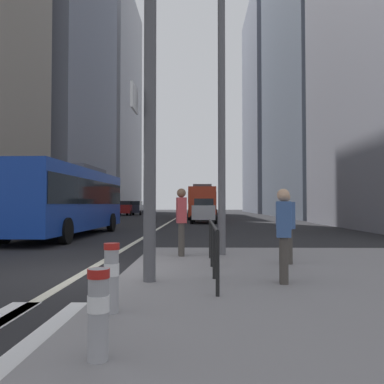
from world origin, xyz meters
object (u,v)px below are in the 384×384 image
at_px(city_bus_blue_oncoming, 68,197).
at_px(street_lamp_post, 221,66).
at_px(traffic_signal_gantry, 48,61).
at_px(bollard_left, 111,274).
at_px(city_bus_red_distant, 203,202).
at_px(car_oncoming_mid, 136,208).
at_px(car_receding_far, 211,207).
at_px(pedestrian_waiting, 284,231).
at_px(city_bus_red_receding, 203,201).
at_px(bollard_front, 98,309).
at_px(pedestrian_far, 286,224).
at_px(car_oncoming_far, 125,208).
at_px(pedestrian_walking, 181,218).
at_px(car_receding_near, 204,211).

distance_m(city_bus_blue_oncoming, street_lamp_post, 10.87).
height_order(traffic_signal_gantry, bollard_left, traffic_signal_gantry).
height_order(city_bus_red_distant, car_oncoming_mid, city_bus_red_distant).
distance_m(car_receding_far, pedestrian_waiting, 59.92).
distance_m(city_bus_red_receding, traffic_signal_gantry, 34.00).
xyz_separation_m(car_oncoming_mid, bollard_front, (8.08, -52.12, -0.39)).
relative_size(car_oncoming_mid, pedestrian_far, 2.56).
bearing_deg(car_oncoming_mid, city_bus_red_distant, 11.69).
distance_m(city_bus_red_distant, bollard_front, 54.12).
bearing_deg(city_bus_red_distant, bollard_front, -91.50).
distance_m(car_receding_far, bollard_left, 61.90).
bearing_deg(pedestrian_far, city_bus_red_receding, 93.00).
bearing_deg(pedestrian_waiting, street_lamp_post, 102.49).
distance_m(pedestrian_waiting, pedestrian_far, 2.29).
relative_size(city_bus_red_receding, street_lamp_post, 1.39).
bearing_deg(bollard_front, city_bus_blue_oncoming, 109.40).
distance_m(car_oncoming_far, traffic_signal_gantry, 47.00).
relative_size(city_bus_red_receding, car_oncoming_far, 2.70).
relative_size(city_bus_red_distant, pedestrian_walking, 6.27).
bearing_deg(car_receding_far, city_bus_red_receding, -93.60).
xyz_separation_m(city_bus_blue_oncoming, car_oncoming_far, (-3.81, 34.83, -0.85)).
distance_m(car_receding_far, pedestrian_walking, 56.41).
distance_m(city_bus_red_receding, pedestrian_walking, 30.36).
bearing_deg(city_bus_blue_oncoming, car_oncoming_mid, 94.29).
bearing_deg(pedestrian_waiting, car_receding_far, 89.52).
height_order(traffic_signal_gantry, pedestrian_walking, traffic_signal_gantry).
bearing_deg(street_lamp_post, car_oncoming_mid, 102.03).
distance_m(city_bus_red_distant, car_oncoming_mid, 9.73).
bearing_deg(car_receding_far, car_receding_near, -92.56).
height_order(car_receding_near, pedestrian_far, car_receding_near).
bearing_deg(pedestrian_walking, car_receding_far, 87.54).
bearing_deg(pedestrian_far, pedestrian_walking, 151.53).
bearing_deg(car_receding_near, bollard_left, -93.17).
xyz_separation_m(city_bus_blue_oncoming, bollard_left, (5.07, -13.52, -1.20)).
distance_m(bollard_front, pedestrian_walking, 7.01).
bearing_deg(traffic_signal_gantry, street_lamp_post, 48.33).
height_order(city_bus_red_distant, car_oncoming_far, city_bus_red_distant).
distance_m(car_oncoming_mid, pedestrian_waiting, 49.80).
bearing_deg(car_oncoming_mid, pedestrian_waiting, -77.94).
xyz_separation_m(bollard_front, pedestrian_far, (2.85, 5.65, 0.45)).
distance_m(car_receding_near, pedestrian_walking, 21.29).
bearing_deg(city_bus_blue_oncoming, street_lamp_post, -48.93).
bearing_deg(car_oncoming_far, city_bus_red_distant, 21.91).
bearing_deg(traffic_signal_gantry, pedestrian_waiting, -1.48).
relative_size(car_receding_near, pedestrian_waiting, 2.56).
distance_m(car_receding_near, bollard_front, 28.28).
distance_m(traffic_signal_gantry, pedestrian_waiting, 5.15).
relative_size(car_receding_near, bollard_front, 5.24).
bearing_deg(pedestrian_waiting, city_bus_red_distant, 91.03).
relative_size(car_oncoming_far, bollard_left, 4.75).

